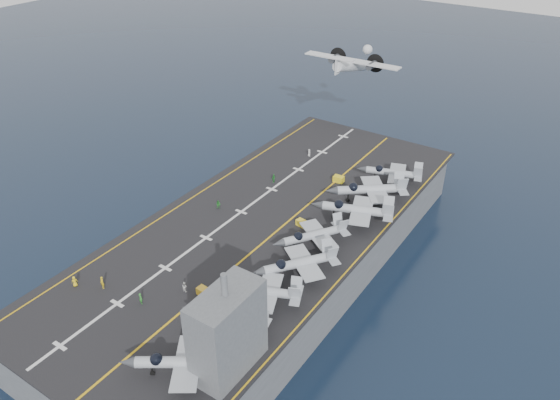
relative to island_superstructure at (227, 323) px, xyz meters
The scene contains 27 objects.
ground 38.02m from the island_superstructure, 116.57° to the left, with size 500.00×500.00×0.00m, color #142135.
hull 35.94m from the island_superstructure, 116.57° to the left, with size 36.00×90.00×10.00m, color #56595E.
flight_deck 34.41m from the island_superstructure, 116.57° to the left, with size 38.00×92.00×0.40m, color black.
foul_line 33.17m from the island_superstructure, 111.80° to the left, with size 0.35×90.00×0.02m, color gold.
landing_centerline 37.38m from the island_superstructure, 124.99° to the left, with size 0.50×90.00×0.02m, color silver.
deck_edge_port 44.50m from the island_superstructure, 136.85° to the left, with size 0.25×90.00×0.02m, color gold.
deck_edge_stbd 31.12m from the island_superstructure, 83.35° to the left, with size 0.25×90.00×0.02m, color gold.
island_superstructure is the anchor object (origin of this frame).
fighter_jet_0 7.86m from the island_superstructure, 132.56° to the right, with size 16.50×15.27×4.77m, color #A1ACB3, non-canonical shape.
fighter_jet_1 8.11m from the island_superstructure, 128.71° to the left, with size 14.41×11.24×4.44m, color #949CA5, non-canonical shape.
fighter_jet_2 13.67m from the island_superstructure, 105.39° to the left, with size 15.46×13.14×4.55m, color gray, non-canonical shape.
fighter_jet_3 21.30m from the island_superstructure, 96.53° to the left, with size 15.75×16.71×4.83m, color #9299A2, non-canonical shape.
fighter_jet_4 29.26m from the island_superstructure, 98.76° to the left, with size 14.80×16.00×4.62m, color #A1ABB3, non-canonical shape.
fighter_jet_5 39.52m from the island_superstructure, 92.75° to the left, with size 17.38×14.42×5.17m, color #A1A8B2, non-canonical shape.
fighter_jet_6 47.30m from the island_superstructure, 93.56° to the left, with size 18.52×17.66×5.37m, color #969FA6, non-canonical shape.
fighter_jet_7 56.40m from the island_superstructure, 92.34° to the left, with size 15.14×12.41×4.53m, color #9FA7AF, non-canonical shape.
tow_cart_a 16.11m from the island_superstructure, 143.84° to the left, with size 2.07×1.45×1.17m, color gold, non-canonical shape.
tow_cart_b 34.42m from the island_superstructure, 106.05° to the left, with size 2.02×1.50×1.11m, color yellow, non-canonical shape.
tow_cart_c 51.86m from the island_superstructure, 102.87° to the left, with size 2.15×1.46×1.25m, color yellow, non-canonical shape.
crew_0 30.07m from the island_superstructure, behind, with size 1.19×1.28×1.78m, color yellow.
crew_1 26.30m from the island_superstructure, behind, with size 1.41×1.11×2.07m, color gold.
crew_2 38.70m from the island_superstructure, 131.42° to the left, with size 1.22×1.05×1.72m, color #248029.
crew_4 48.53m from the island_superstructure, 117.61° to the left, with size 0.85×1.18×1.85m, color #268C33.
crew_5 61.20m from the island_superstructure, 111.57° to the left, with size 1.23×1.14×1.70m, color silver.
crew_6 19.38m from the island_superstructure, behind, with size 1.25×0.96×1.86m, color #2E8F2F.
crew_7 17.81m from the island_superstructure, 152.46° to the left, with size 1.10×0.81×1.70m, color silver.
transport_plane 86.19m from the island_superstructure, 107.63° to the left, with size 25.17×17.41×5.88m, color #B8BABC, non-canonical shape.
Camera 1 is at (47.37, -66.81, 65.03)m, focal length 35.00 mm.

